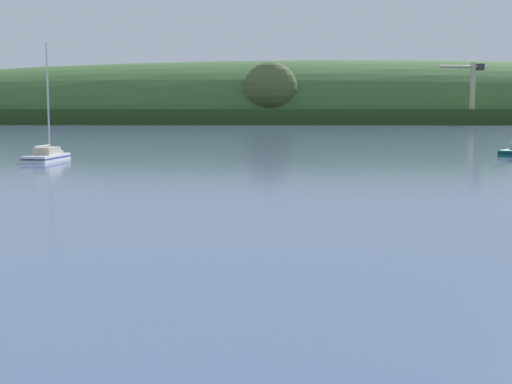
# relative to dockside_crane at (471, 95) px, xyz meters

# --- Properties ---
(far_shoreline_hill) EXTENTS (552.18, 90.18, 38.66)m
(far_shoreline_hill) POSITION_rel_dockside_crane_xyz_m (-30.65, 39.19, -7.33)
(far_shoreline_hill) COLOR #27431B
(far_shoreline_hill) RESTS_ON ground
(dockside_crane) EXTENTS (12.00, 4.07, 16.07)m
(dockside_crane) POSITION_rel_dockside_crane_xyz_m (0.00, 0.00, 0.00)
(dockside_crane) COLOR #4C4C51
(dockside_crane) RESTS_ON ground
(sailboat_far_left) EXTENTS (2.47, 6.13, 10.34)m
(sailboat_far_left) POSITION_rel_dockside_crane_xyz_m (-69.78, -134.80, -7.41)
(sailboat_far_left) COLOR white
(sailboat_far_left) RESTS_ON ground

